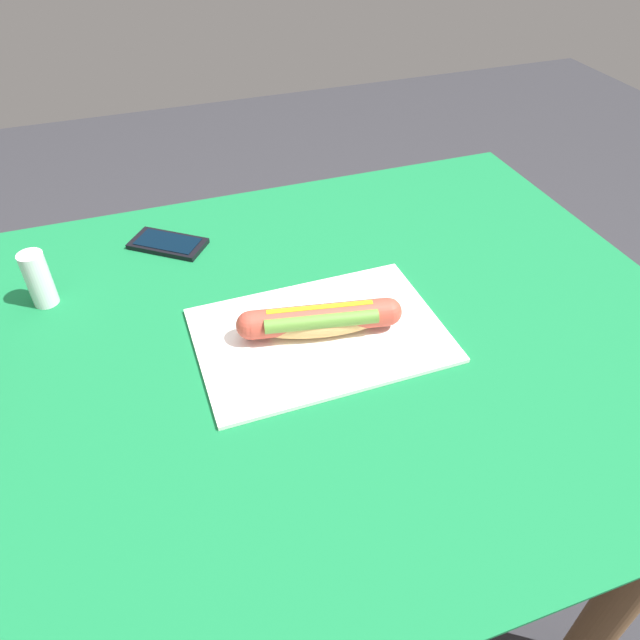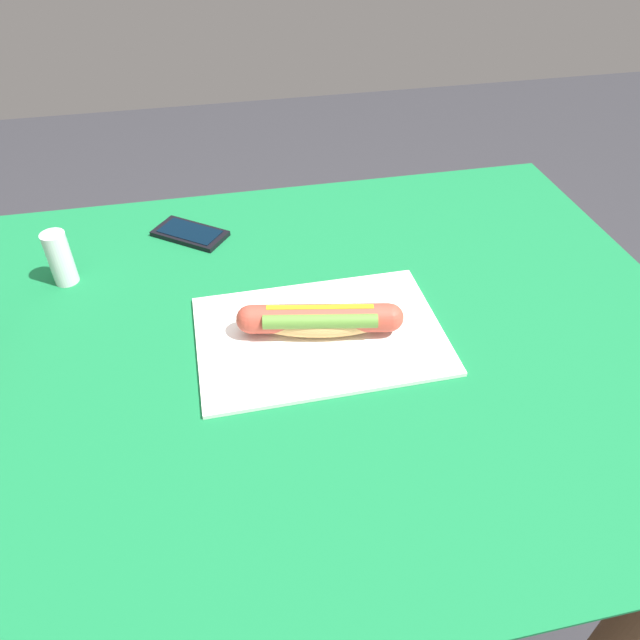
# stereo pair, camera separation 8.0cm
# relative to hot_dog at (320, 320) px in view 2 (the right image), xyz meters

# --- Properties ---
(ground_plane) EXTENTS (6.00, 6.00, 0.00)m
(ground_plane) POSITION_rel_hot_dog_xyz_m (0.05, -0.01, -0.80)
(ground_plane) COLOR #2D2D33
(ground_plane) RESTS_ON ground
(dining_table) EXTENTS (1.18, 0.86, 0.77)m
(dining_table) POSITION_rel_hot_dog_xyz_m (0.05, -0.01, -0.17)
(dining_table) COLOR brown
(dining_table) RESTS_ON ground
(paper_wrapper) EXTENTS (0.34, 0.24, 0.01)m
(paper_wrapper) POSITION_rel_hot_dog_xyz_m (-0.00, -0.00, -0.03)
(paper_wrapper) COLOR white
(paper_wrapper) RESTS_ON dining_table
(hot_dog) EXTENTS (0.22, 0.08, 0.05)m
(hot_dog) POSITION_rel_hot_dog_xyz_m (0.00, 0.00, 0.00)
(hot_dog) COLOR tan
(hot_dog) RESTS_ON paper_wrapper
(cell_phone) EXTENTS (0.14, 0.12, 0.01)m
(cell_phone) POSITION_rel_hot_dog_xyz_m (0.17, -0.30, -0.03)
(cell_phone) COLOR black
(cell_phone) RESTS_ON dining_table
(salt_shaker) EXTENTS (0.04, 0.04, 0.09)m
(salt_shaker) POSITION_rel_hot_dog_xyz_m (0.36, -0.21, 0.01)
(salt_shaker) COLOR silver
(salt_shaker) RESTS_ON dining_table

